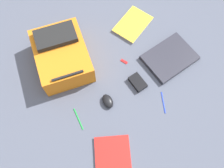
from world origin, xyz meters
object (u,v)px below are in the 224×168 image
(computer_mouse, at_px, (108,101))
(usb_stick, at_px, (124,61))
(backpack, at_px, (62,55))
(pen_black, at_px, (78,119))
(power_brick, at_px, (138,82))
(book_comic, at_px, (113,159))
(pen_blue, at_px, (163,102))
(book_manual, at_px, (133,24))
(laptop, at_px, (170,58))

(computer_mouse, height_order, usb_stick, computer_mouse)
(backpack, bearing_deg, computer_mouse, 98.10)
(pen_black, height_order, usb_stick, same)
(backpack, bearing_deg, pen_black, 68.48)
(power_brick, bearing_deg, book_comic, 33.70)
(backpack, height_order, pen_blue, backpack)
(pen_blue, bearing_deg, pen_black, -26.40)
(backpack, height_order, usb_stick, backpack)
(backpack, distance_m, book_comic, 0.73)
(pen_black, bearing_deg, computer_mouse, 173.54)
(book_manual, distance_m, computer_mouse, 0.62)
(book_manual, xyz_separation_m, usb_stick, (0.24, 0.19, -0.01))
(book_comic, height_order, pen_black, book_comic)
(pen_blue, bearing_deg, usb_stick, -88.00)
(book_comic, height_order, pen_blue, book_comic)
(backpack, xyz_separation_m, pen_blue, (-0.34, 0.63, -0.09))
(book_comic, xyz_separation_m, pen_blue, (-0.47, -0.08, -0.00))
(laptop, relative_size, computer_mouse, 3.53)
(usb_stick, bearing_deg, laptop, 146.30)
(computer_mouse, distance_m, pen_black, 0.21)
(laptop, xyz_separation_m, pen_black, (0.74, -0.03, -0.01))
(book_manual, bearing_deg, laptop, 93.48)
(backpack, relative_size, power_brick, 4.16)
(backpack, height_order, power_brick, backpack)
(laptop, relative_size, pen_black, 2.32)
(book_comic, distance_m, pen_blue, 0.48)
(book_manual, height_order, usb_stick, book_manual)
(backpack, relative_size, usb_stick, 9.80)
(backpack, distance_m, computer_mouse, 0.42)
(book_comic, distance_m, pen_black, 0.32)
(book_comic, relative_size, computer_mouse, 3.46)
(book_comic, distance_m, usb_stick, 0.65)
(pen_black, xyz_separation_m, pen_blue, (-0.49, 0.24, -0.00))
(book_manual, relative_size, power_brick, 2.59)
(computer_mouse, relative_size, pen_black, 0.66)
(book_manual, relative_size, usb_stick, 6.09)
(backpack, distance_m, laptop, 0.72)
(power_brick, distance_m, pen_blue, 0.21)
(computer_mouse, relative_size, usb_stick, 1.92)
(book_comic, bearing_deg, pen_black, -85.98)
(pen_blue, relative_size, usb_stick, 2.84)
(computer_mouse, bearing_deg, backpack, -69.39)
(laptop, bearing_deg, power_brick, 1.35)
(computer_mouse, bearing_deg, power_brick, -171.45)
(power_brick, height_order, pen_blue, power_brick)
(computer_mouse, bearing_deg, pen_blue, 154.26)
(usb_stick, bearing_deg, book_manual, -140.73)
(book_comic, height_order, computer_mouse, computer_mouse)
(book_manual, bearing_deg, pen_black, 24.96)
(book_comic, xyz_separation_m, pen_black, (0.02, -0.32, -0.00))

